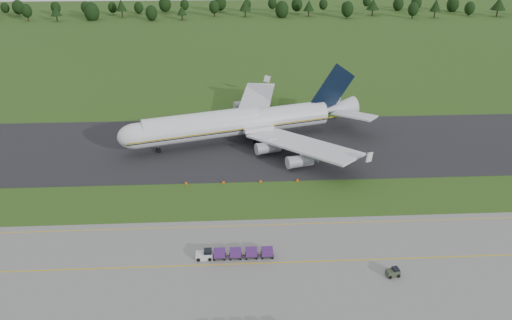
{
  "coord_description": "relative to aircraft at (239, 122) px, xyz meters",
  "views": [
    {
      "loc": [
        -3.5,
        -92.1,
        53.63
      ],
      "look_at": [
        1.56,
        2.0,
        8.43
      ],
      "focal_mm": 35.0,
      "sensor_mm": 36.0,
      "label": 1
    }
  ],
  "objects": [
    {
      "name": "apron_markings",
      "position": [
        1.37,
        -58.81,
        -5.32
      ],
      "size": [
        300.0,
        30.2,
        0.01
      ],
      "color": "gold",
      "rests_on": "apron"
    },
    {
      "name": "baggage_train",
      "position": [
        -2.21,
        -51.97,
        -4.43
      ],
      "size": [
        13.65,
        1.75,
        1.68
      ],
      "color": "silver",
      "rests_on": "apron"
    },
    {
      "name": "utility_cart",
      "position": [
        24.28,
        -58.41,
        -4.74
      ],
      "size": [
        2.36,
        1.67,
        1.19
      ],
      "color": "#313927",
      "rests_on": "apron"
    },
    {
      "name": "ground",
      "position": [
        1.37,
        -31.83,
        -5.38
      ],
      "size": [
        600.0,
        600.0,
        0.0
      ],
      "primitive_type": "plane",
      "color": "#294A16",
      "rests_on": "ground"
    },
    {
      "name": "taxiway",
      "position": [
        1.37,
        -3.83,
        -5.34
      ],
      "size": [
        300.0,
        40.0,
        0.08
      ],
      "primitive_type": "cube",
      "color": "black",
      "rests_on": "ground"
    },
    {
      "name": "edge_markers",
      "position": [
        0.09,
        -24.33,
        -5.11
      ],
      "size": [
        25.77,
        0.3,
        0.6
      ],
      "color": "#F75C07",
      "rests_on": "ground"
    },
    {
      "name": "apron",
      "position": [
        1.37,
        -65.83,
        -5.35
      ],
      "size": [
        300.0,
        52.0,
        0.06
      ],
      "primitive_type": "cube",
      "color": "slate",
      "rests_on": "ground"
    },
    {
      "name": "tree_line",
      "position": [
        0.45,
        188.07,
        0.72
      ],
      "size": [
        529.16,
        22.66,
        11.53
      ],
      "color": "black",
      "rests_on": "ground"
    },
    {
      "name": "aircraft",
      "position": [
        0.0,
        0.0,
        0.0
      ],
      "size": [
        66.87,
        62.77,
        18.84
      ],
      "color": "silver",
      "rests_on": "ground"
    }
  ]
}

